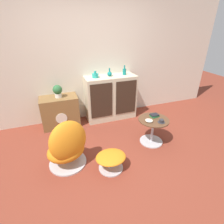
% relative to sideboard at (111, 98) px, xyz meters
% --- Properties ---
extents(ground_plane, '(12.00, 12.00, 0.00)m').
position_rel_sideboard_xyz_m(ground_plane, '(-0.41, -1.46, -0.49)').
color(ground_plane, brown).
extents(wall_back, '(6.40, 0.06, 2.60)m').
position_rel_sideboard_xyz_m(wall_back, '(-0.41, 0.26, 0.81)').
color(wall_back, beige).
rests_on(wall_back, ground_plane).
extents(sideboard, '(1.10, 0.46, 0.98)m').
position_rel_sideboard_xyz_m(sideboard, '(0.00, 0.00, 0.00)').
color(sideboard, beige).
rests_on(sideboard, ground_plane).
extents(tv_console, '(0.75, 0.44, 0.65)m').
position_rel_sideboard_xyz_m(tv_console, '(-1.12, 0.01, -0.17)').
color(tv_console, brown).
rests_on(tv_console, ground_plane).
extents(egg_chair, '(0.75, 0.72, 0.80)m').
position_rel_sideboard_xyz_m(egg_chair, '(-1.13, -1.26, -0.13)').
color(egg_chair, '#B7B7BC').
rests_on(egg_chair, ground_plane).
extents(ottoman, '(0.45, 0.39, 0.26)m').
position_rel_sideboard_xyz_m(ottoman, '(-0.55, -1.55, -0.31)').
color(ottoman, '#B7B7BC').
rests_on(ottoman, ground_plane).
extents(coffee_table, '(0.54, 0.54, 0.48)m').
position_rel_sideboard_xyz_m(coffee_table, '(0.38, -1.18, -0.21)').
color(coffee_table, '#B7B7BC').
rests_on(coffee_table, ground_plane).
extents(vase_leftmost, '(0.13, 0.13, 0.13)m').
position_rel_sideboard_xyz_m(vase_leftmost, '(-0.33, 0.00, 0.53)').
color(vase_leftmost, teal).
rests_on(vase_leftmost, sideboard).
extents(vase_inner_left, '(0.10, 0.10, 0.17)m').
position_rel_sideboard_xyz_m(vase_inner_left, '(-0.02, 0.00, 0.54)').
color(vase_inner_left, '#147A75').
rests_on(vase_inner_left, sideboard).
extents(vase_inner_right, '(0.08, 0.08, 0.21)m').
position_rel_sideboard_xyz_m(vase_inner_right, '(0.32, 0.00, 0.56)').
color(vase_inner_right, '#147A75').
rests_on(vase_inner_right, sideboard).
extents(potted_plant, '(0.18, 0.18, 0.25)m').
position_rel_sideboard_xyz_m(potted_plant, '(-1.11, 0.01, 0.30)').
color(potted_plant, silver).
rests_on(potted_plant, tv_console).
extents(teacup, '(0.12, 0.12, 0.05)m').
position_rel_sideboard_xyz_m(teacup, '(0.45, -1.31, 0.01)').
color(teacup, '#2D2D33').
rests_on(teacup, coffee_table).
extents(book_stack, '(0.16, 0.13, 0.04)m').
position_rel_sideboard_xyz_m(book_stack, '(0.45, -1.09, 0.01)').
color(book_stack, '#237038').
rests_on(book_stack, coffee_table).
extents(bowl, '(0.13, 0.13, 0.04)m').
position_rel_sideboard_xyz_m(bowl, '(0.27, -1.21, 0.01)').
color(bowl, beige).
rests_on(bowl, coffee_table).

